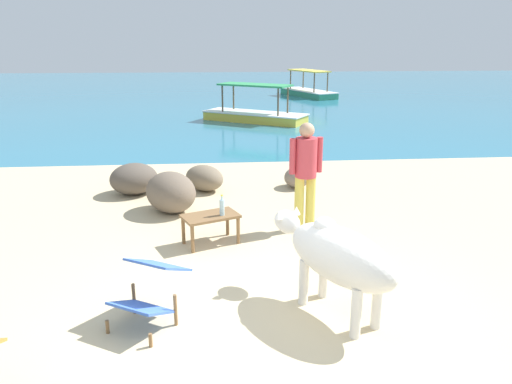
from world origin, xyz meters
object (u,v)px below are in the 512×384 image
(deck_chair_far, at_px, (150,287))
(person_standing, at_px, (306,168))
(bottle, at_px, (222,207))
(boat_green, at_px, (308,91))
(cow, at_px, (337,255))
(low_bench_table, at_px, (210,220))
(boat_yellow, at_px, (255,114))

(deck_chair_far, height_order, person_standing, person_standing)
(bottle, height_order, boat_green, boat_green)
(person_standing, bearing_deg, boat_green, -21.71)
(cow, height_order, deck_chair_far, cow)
(cow, distance_m, low_bench_table, 2.39)
(boat_green, distance_m, boat_yellow, 8.30)
(deck_chair_far, relative_size, person_standing, 0.57)
(boat_green, bearing_deg, cow, 147.49)
(cow, height_order, boat_yellow, boat_yellow)
(low_bench_table, xyz_separation_m, person_standing, (1.41, 0.45, 0.59))
(bottle, distance_m, boat_green, 19.11)
(bottle, xyz_separation_m, boat_yellow, (1.37, 10.91, -0.30))
(cow, height_order, boat_green, boat_green)
(bottle, height_order, person_standing, person_standing)
(low_bench_table, bearing_deg, bottle, -30.59)
(cow, xyz_separation_m, boat_green, (3.56, 20.48, -0.42))
(deck_chair_far, xyz_separation_m, person_standing, (2.01, 2.44, 0.56))
(deck_chair_far, relative_size, boat_yellow, 0.25)
(low_bench_table, distance_m, deck_chair_far, 2.08)
(deck_chair_far, height_order, boat_green, boat_green)
(low_bench_table, distance_m, person_standing, 1.59)
(cow, relative_size, person_standing, 1.07)
(person_standing, height_order, boat_yellow, person_standing)
(bottle, relative_size, boat_green, 0.08)
(bottle, xyz_separation_m, boat_green, (4.69, 18.52, -0.30))
(bottle, bearing_deg, low_bench_table, 172.21)
(bottle, distance_m, person_standing, 1.39)
(cow, bearing_deg, deck_chair_far, 60.32)
(boat_yellow, bearing_deg, bottle, -64.35)
(low_bench_table, relative_size, bottle, 2.94)
(bottle, bearing_deg, boat_yellow, 82.85)
(cow, relative_size, boat_yellow, 0.46)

